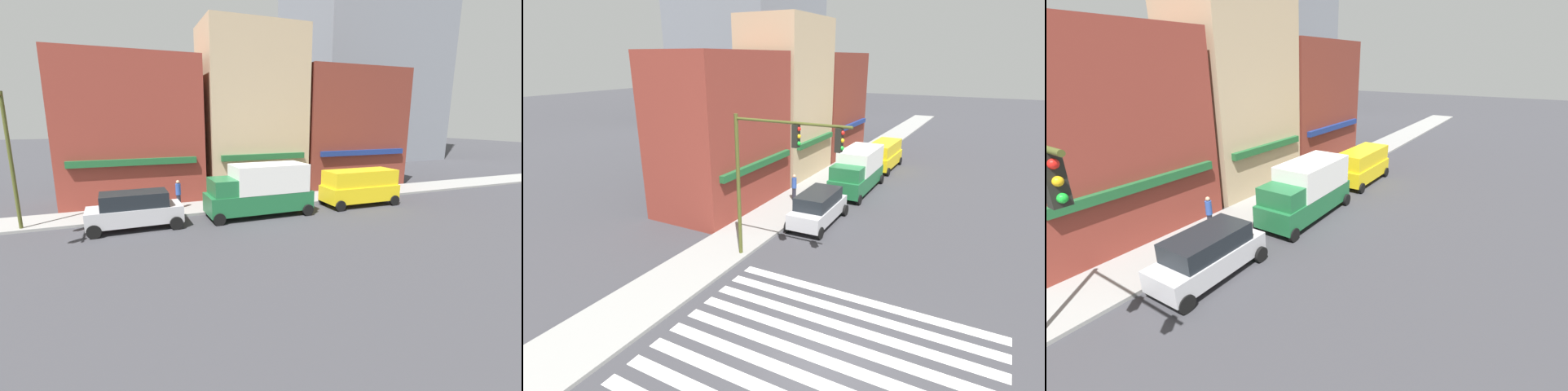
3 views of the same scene
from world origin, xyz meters
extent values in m
cube|color=maroon|center=(10.61, 11.50, 4.82)|extent=(8.96, 5.00, 9.64)
cube|color=#1E592D|center=(10.61, 8.85, 3.00)|extent=(7.62, 0.30, 0.40)
cube|color=tan|center=(19.24, 11.50, 6.09)|extent=(7.32, 5.00, 12.18)
cube|color=#1E592D|center=(19.24, 8.85, 3.00)|extent=(6.22, 0.30, 0.40)
cube|color=maroon|center=(27.72, 11.50, 4.81)|extent=(9.04, 5.00, 9.62)
cube|color=navy|center=(27.72, 8.85, 3.00)|extent=(7.69, 0.30, 0.40)
cylinder|color=#474C1E|center=(4.85, 6.40, 3.45)|extent=(0.18, 0.18, 6.90)
cube|color=#B7B7BC|center=(10.34, 4.70, 0.77)|extent=(4.75, 2.02, 0.85)
cube|color=black|center=(10.34, 4.70, 1.56)|extent=(3.33, 1.83, 0.75)
cylinder|color=black|center=(8.40, 5.65, 0.34)|extent=(0.68, 0.22, 0.68)
cylinder|color=black|center=(8.40, 3.75, 0.34)|extent=(0.68, 0.22, 0.68)
cylinder|color=black|center=(12.29, 5.65, 0.34)|extent=(0.68, 0.22, 0.68)
cylinder|color=black|center=(12.29, 3.75, 0.34)|extent=(0.68, 0.22, 0.68)
cube|color=#1E6638|center=(17.22, 4.70, 0.89)|extent=(6.23, 2.28, 1.10)
cube|color=silver|center=(17.84, 4.70, 2.24)|extent=(4.37, 2.26, 1.60)
cube|color=#1E6638|center=(15.24, 4.70, 1.89)|extent=(1.76, 2.11, 0.90)
cylinder|color=black|center=(14.53, 5.80, 0.34)|extent=(0.68, 0.22, 0.68)
cylinder|color=black|center=(14.53, 3.60, 0.34)|extent=(0.68, 0.22, 0.68)
cylinder|color=black|center=(19.91, 5.80, 0.34)|extent=(0.68, 0.22, 0.68)
cylinder|color=black|center=(19.91, 3.60, 0.34)|extent=(0.68, 0.22, 0.68)
cube|color=yellow|center=(24.35, 4.70, 0.84)|extent=(5.02, 2.04, 1.00)
cube|color=yellow|center=(24.35, 4.70, 1.84)|extent=(4.77, 1.88, 1.00)
cylinder|color=black|center=(22.26, 5.70, 0.34)|extent=(0.68, 0.22, 0.68)
cylinder|color=black|center=(22.26, 3.70, 0.34)|extent=(0.68, 0.22, 0.68)
cylinder|color=black|center=(26.44, 5.70, 0.34)|extent=(0.68, 0.22, 0.68)
cylinder|color=black|center=(26.44, 3.70, 0.34)|extent=(0.68, 0.22, 0.68)
cylinder|color=#23232D|center=(23.96, 7.27, 0.57)|extent=(0.26, 0.26, 0.85)
cylinder|color=slate|center=(23.96, 7.27, 1.35)|extent=(0.32, 0.32, 0.70)
sphere|color=tan|center=(23.96, 7.27, 1.81)|extent=(0.22, 0.22, 0.22)
cylinder|color=#23232D|center=(12.99, 7.61, 0.57)|extent=(0.26, 0.26, 0.85)
cylinder|color=#2D4C9E|center=(12.99, 7.61, 1.35)|extent=(0.32, 0.32, 0.70)
sphere|color=tan|center=(12.99, 7.61, 1.81)|extent=(0.22, 0.22, 0.22)
camera|label=1|loc=(10.03, -13.92, 5.64)|focal=24.00mm
camera|label=2|loc=(-9.99, -3.98, 9.26)|focal=28.00mm
camera|label=3|loc=(2.55, -5.03, 8.03)|focal=24.00mm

